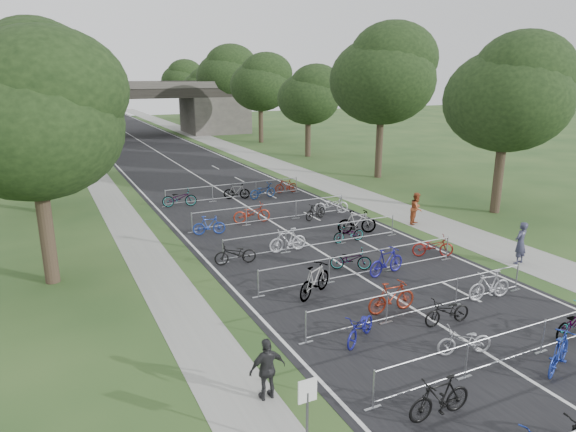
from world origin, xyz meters
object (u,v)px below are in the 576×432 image
(overpass_bridge, at_px, (130,109))
(pedestrian_a, at_px, (520,243))
(park_sign, at_px, (307,402))
(pedestrian_c, at_px, (267,369))
(pedestrian_b, at_px, (416,209))

(overpass_bridge, relative_size, pedestrian_a, 16.32)
(park_sign, distance_m, pedestrian_c, 2.20)
(pedestrian_a, relative_size, pedestrian_c, 1.12)
(park_sign, xyz_separation_m, pedestrian_a, (13.91, 6.22, -0.32))
(overpass_bridge, relative_size, park_sign, 16.99)
(overpass_bridge, xyz_separation_m, pedestrian_b, (7.05, -48.91, -2.64))
(pedestrian_a, bearing_deg, park_sign, 12.38)
(pedestrian_b, xyz_separation_m, pedestrian_c, (-13.85, -10.94, -0.05))
(overpass_bridge, xyz_separation_m, pedestrian_a, (7.11, -55.78, -2.58))
(pedestrian_c, bearing_deg, pedestrian_a, -164.04)
(pedestrian_a, relative_size, pedestrian_b, 1.06)
(park_sign, xyz_separation_m, pedestrian_b, (13.85, 13.09, -0.37))
(pedestrian_a, bearing_deg, pedestrian_b, -101.16)
(pedestrian_a, height_order, pedestrian_c, pedestrian_a)
(park_sign, height_order, pedestrian_b, park_sign)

